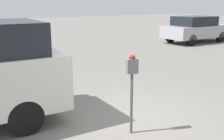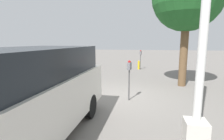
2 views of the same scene
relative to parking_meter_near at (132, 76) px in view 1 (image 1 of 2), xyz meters
name	(u,v)px [view 1 (image 1 of 2)]	position (x,y,z in m)	size (l,w,h in m)	color
ground_plane	(134,121)	(-0.34, -0.38, -1.09)	(80.00, 80.00, 0.00)	slate
parking_meter_near	(132,76)	(0.00, 0.00, 0.00)	(0.22, 0.15, 1.47)	#4C4C4C
car_distant	(196,29)	(-10.28, -7.93, -0.27)	(4.29, 2.02, 1.56)	#9E9EA3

